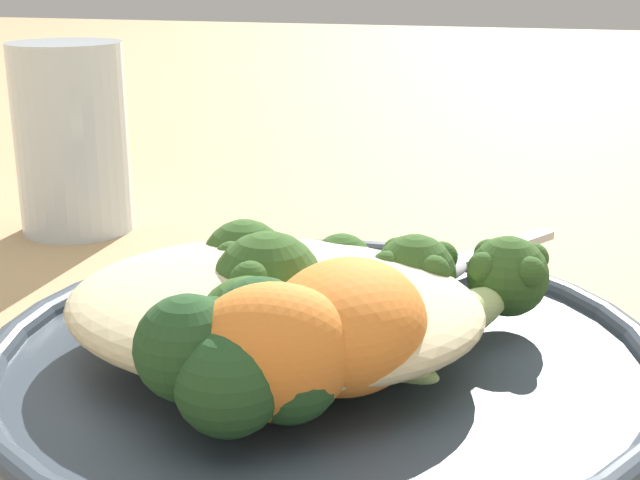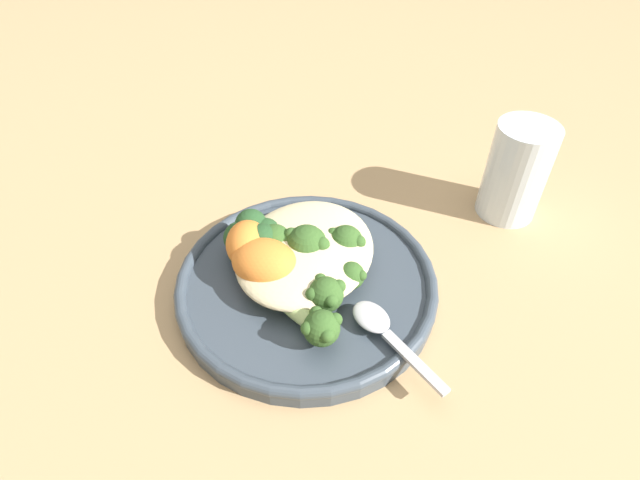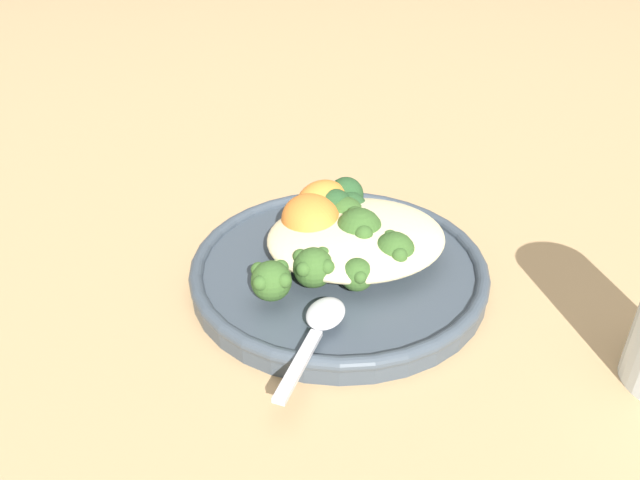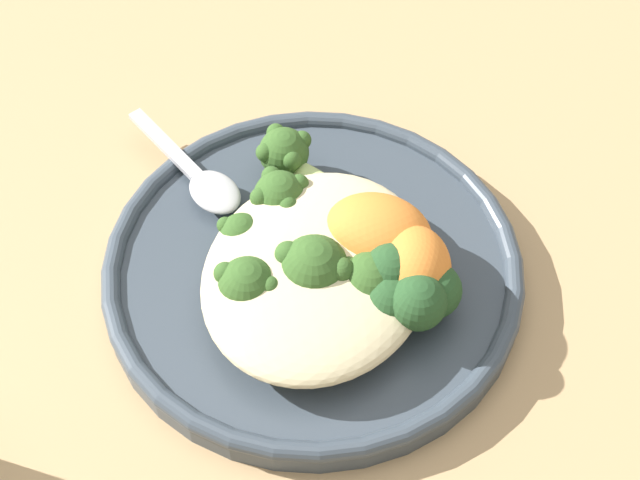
% 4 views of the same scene
% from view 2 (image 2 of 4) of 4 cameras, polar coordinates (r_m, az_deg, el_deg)
% --- Properties ---
extents(ground_plane, '(4.00, 4.00, 0.00)m').
position_cam_2_polar(ground_plane, '(0.50, -1.90, -6.42)').
color(ground_plane, tan).
extents(plate, '(0.26, 0.26, 0.02)m').
position_cam_2_polar(plate, '(0.49, -1.85, -4.78)').
color(plate, '#38424C').
rests_on(plate, ground_plane).
extents(quinoa_mound, '(0.15, 0.13, 0.03)m').
position_cam_2_polar(quinoa_mound, '(0.49, -1.72, -1.26)').
color(quinoa_mound, beige).
rests_on(quinoa_mound, plate).
extents(broccoli_stalk_0, '(0.06, 0.10, 0.03)m').
position_cam_2_polar(broccoli_stalk_0, '(0.44, -1.59, -8.61)').
color(broccoli_stalk_0, '#ADC675').
rests_on(broccoli_stalk_0, plate).
extents(broccoli_stalk_1, '(0.03, 0.09, 0.03)m').
position_cam_2_polar(broccoli_stalk_1, '(0.45, -1.11, -5.88)').
color(broccoli_stalk_1, '#ADC675').
rests_on(broccoli_stalk_1, plate).
extents(broccoli_stalk_2, '(0.06, 0.11, 0.03)m').
position_cam_2_polar(broccoli_stalk_2, '(0.47, -0.04, -4.40)').
color(broccoli_stalk_2, '#ADC675').
rests_on(broccoli_stalk_2, plate).
extents(broccoli_stalk_3, '(0.11, 0.09, 0.03)m').
position_cam_2_polar(broccoli_stalk_3, '(0.48, 0.41, -1.62)').
color(broccoli_stalk_3, '#ADC675').
rests_on(broccoli_stalk_3, plate).
extents(broccoli_stalk_4, '(0.09, 0.06, 0.04)m').
position_cam_2_polar(broccoli_stalk_4, '(0.48, -1.93, -0.99)').
color(broccoli_stalk_4, '#ADC675').
rests_on(broccoli_stalk_4, plate).
extents(broccoli_stalk_5, '(0.10, 0.03, 0.03)m').
position_cam_2_polar(broccoli_stalk_5, '(0.50, -2.25, -0.56)').
color(broccoli_stalk_5, '#ADC675').
rests_on(broccoli_stalk_5, plate).
extents(broccoli_stalk_6, '(0.08, 0.05, 0.04)m').
position_cam_2_polar(broccoli_stalk_6, '(0.49, -5.43, -1.26)').
color(broccoli_stalk_6, '#ADC675').
rests_on(broccoli_stalk_6, plate).
extents(broccoli_stalk_7, '(0.08, 0.07, 0.03)m').
position_cam_2_polar(broccoli_stalk_7, '(0.50, -7.12, -1.27)').
color(broccoli_stalk_7, '#ADC675').
rests_on(broccoli_stalk_7, plate).
extents(sweet_potato_chunk_0, '(0.07, 0.07, 0.04)m').
position_cam_2_polar(sweet_potato_chunk_0, '(0.47, -5.86, -2.68)').
color(sweet_potato_chunk_0, orange).
rests_on(sweet_potato_chunk_0, plate).
extents(sweet_potato_chunk_1, '(0.06, 0.06, 0.04)m').
position_cam_2_polar(sweet_potato_chunk_1, '(0.49, -8.30, -0.42)').
color(sweet_potato_chunk_1, orange).
rests_on(sweet_potato_chunk_1, plate).
extents(sweet_potato_chunk_2, '(0.05, 0.05, 0.03)m').
position_cam_2_polar(sweet_potato_chunk_2, '(0.48, -6.93, -2.73)').
color(sweet_potato_chunk_2, orange).
rests_on(sweet_potato_chunk_2, plate).
extents(sweet_potato_chunk_3, '(0.05, 0.07, 0.04)m').
position_cam_2_polar(sweet_potato_chunk_3, '(0.47, -6.30, -2.61)').
color(sweet_potato_chunk_3, orange).
rests_on(sweet_potato_chunk_3, plate).
extents(kale_tuft, '(0.06, 0.06, 0.04)m').
position_cam_2_polar(kale_tuft, '(0.50, -7.67, 0.37)').
color(kale_tuft, '#234723').
rests_on(kale_tuft, plate).
extents(spoon, '(0.07, 0.11, 0.01)m').
position_cam_2_polar(spoon, '(0.44, 6.84, -9.68)').
color(spoon, '#B7B7BC').
rests_on(spoon, plate).
extents(water_glass, '(0.07, 0.07, 0.11)m').
position_cam_2_polar(water_glass, '(0.60, 21.51, 7.29)').
color(water_glass, silver).
rests_on(water_glass, ground_plane).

